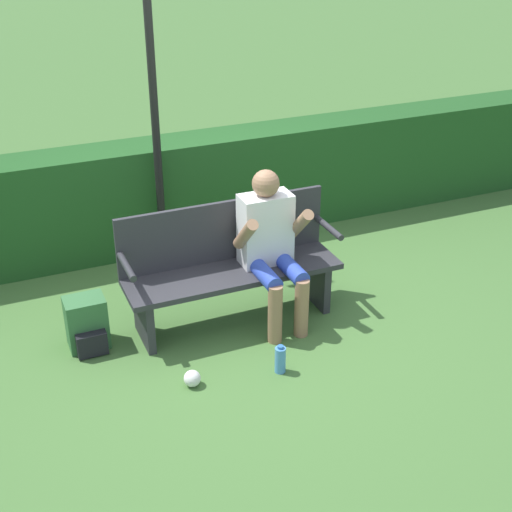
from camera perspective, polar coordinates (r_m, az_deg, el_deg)
The scene contains 8 objects.
ground_plane at distance 5.76m, azimuth -1.77°, elevation -5.14°, with size 40.00×40.00×0.00m, color #426B33.
hedge_back at distance 6.84m, azimuth -6.64°, elevation 5.07°, with size 12.00×0.47×1.02m.
park_bench at distance 5.58m, azimuth -2.11°, elevation -0.68°, with size 1.70×0.47×0.95m.
person_seated at distance 5.48m, azimuth 1.18°, elevation 1.18°, with size 0.54×0.61×1.22m.
backpack at distance 5.50m, azimuth -13.36°, elevation -5.36°, with size 0.30×0.30×0.41m.
water_bottle at distance 5.14m, azimuth 1.95°, elevation -8.28°, with size 0.08×0.08×0.22m.
signpost at distance 6.15m, azimuth -8.14°, elevation 11.85°, with size 0.32×0.09×2.67m.
litter_crumple at distance 5.06m, azimuth -5.12°, elevation -9.73°, with size 0.12×0.12×0.12m.
Camera 1 is at (-1.73, -4.52, 3.13)m, focal length 50.00 mm.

